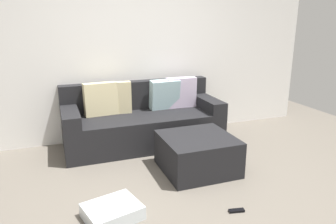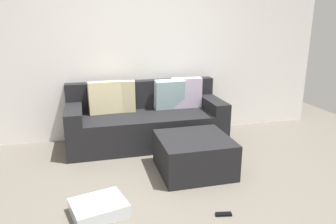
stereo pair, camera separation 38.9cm
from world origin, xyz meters
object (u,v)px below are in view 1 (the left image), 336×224
ottoman (197,153)px  remote_near_ottoman (237,211)px  couch_sectional (142,121)px  storage_bin (112,212)px

ottoman → remote_near_ottoman: bearing=-91.5°
couch_sectional → storage_bin: couch_sectional is taller
remote_near_ottoman → ottoman: bearing=99.1°
ottoman → storage_bin: bearing=-151.3°
couch_sectional → remote_near_ottoman: (0.34, -1.98, -0.33)m
ottoman → storage_bin: 1.30m
couch_sectional → storage_bin: bearing=-114.4°
ottoman → storage_bin: (-1.13, -0.62, -0.15)m
storage_bin → remote_near_ottoman: size_ratio=3.24×
couch_sectional → storage_bin: 1.86m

